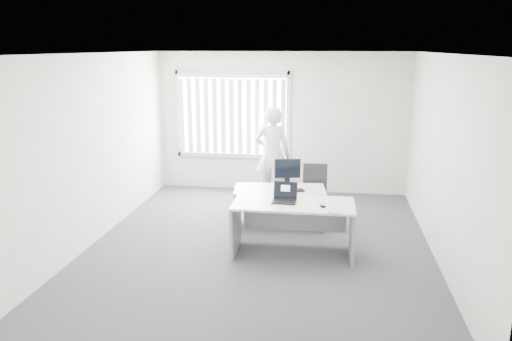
# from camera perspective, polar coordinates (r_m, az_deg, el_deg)

# --- Properties ---
(ground) EXTENTS (6.00, 6.00, 0.00)m
(ground) POSITION_cam_1_polar(r_m,az_deg,el_deg) (7.54, 0.45, -8.55)
(ground) COLOR #44454B
(ground) RESTS_ON ground
(wall_back) EXTENTS (5.00, 0.02, 2.80)m
(wall_back) POSITION_cam_1_polar(r_m,az_deg,el_deg) (10.05, 2.94, 5.45)
(wall_back) COLOR white
(wall_back) RESTS_ON ground
(wall_front) EXTENTS (5.00, 0.02, 2.80)m
(wall_front) POSITION_cam_1_polar(r_m,az_deg,el_deg) (4.29, -5.34, -6.42)
(wall_front) COLOR white
(wall_front) RESTS_ON ground
(wall_left) EXTENTS (0.02, 6.00, 2.80)m
(wall_left) POSITION_cam_1_polar(r_m,az_deg,el_deg) (7.87, -17.87, 2.40)
(wall_left) COLOR white
(wall_left) RESTS_ON ground
(wall_right) EXTENTS (0.02, 6.00, 2.80)m
(wall_right) POSITION_cam_1_polar(r_m,az_deg,el_deg) (7.21, 20.54, 1.16)
(wall_right) COLOR white
(wall_right) RESTS_ON ground
(ceiling) EXTENTS (5.00, 6.00, 0.02)m
(ceiling) POSITION_cam_1_polar(r_m,az_deg,el_deg) (6.96, 0.49, 13.25)
(ceiling) COLOR white
(ceiling) RESTS_ON wall_back
(window) EXTENTS (2.32, 0.06, 1.76)m
(window) POSITION_cam_1_polar(r_m,az_deg,el_deg) (10.14, -2.74, 6.38)
(window) COLOR #B3B3AF
(window) RESTS_ON wall_back
(blinds) EXTENTS (2.20, 0.10, 1.50)m
(blinds) POSITION_cam_1_polar(r_m,az_deg,el_deg) (10.09, -2.80, 6.17)
(blinds) COLOR white
(blinds) RESTS_ON wall_back
(desk_near) EXTENTS (1.70, 0.82, 0.77)m
(desk_near) POSITION_cam_1_polar(r_m,az_deg,el_deg) (7.06, 4.27, -5.36)
(desk_near) COLOR silver
(desk_near) RESTS_ON ground
(desk_far) EXTENTS (1.52, 0.84, 0.66)m
(desk_far) POSITION_cam_1_polar(r_m,az_deg,el_deg) (8.12, 2.72, -3.31)
(desk_far) COLOR silver
(desk_far) RESTS_ON ground
(office_chair) EXTENTS (0.56, 0.56, 0.98)m
(office_chair) POSITION_cam_1_polar(r_m,az_deg,el_deg) (8.48, 6.66, -3.87)
(office_chair) COLOR black
(office_chair) RESTS_ON ground
(person) EXTENTS (0.69, 0.49, 1.81)m
(person) POSITION_cam_1_polar(r_m,az_deg,el_deg) (9.50, 1.89, 1.93)
(person) COLOR silver
(person) RESTS_ON ground
(laptop) EXTENTS (0.35, 0.31, 0.26)m
(laptop) POSITION_cam_1_polar(r_m,az_deg,el_deg) (6.96, 3.23, -2.64)
(laptop) COLOR black
(laptop) RESTS_ON desk_near
(paper_sheet) EXTENTS (0.28, 0.22, 0.00)m
(paper_sheet) POSITION_cam_1_polar(r_m,az_deg,el_deg) (6.86, 7.15, -4.11)
(paper_sheet) COLOR silver
(paper_sheet) RESTS_ON desk_near
(mouse) EXTENTS (0.08, 0.12, 0.04)m
(mouse) POSITION_cam_1_polar(r_m,az_deg,el_deg) (6.85, 7.63, -3.96)
(mouse) COLOR #AFAFB1
(mouse) RESTS_ON paper_sheet
(booklet) EXTENTS (0.20, 0.25, 0.01)m
(booklet) POSITION_cam_1_polar(r_m,az_deg,el_deg) (6.69, 8.99, -4.59)
(booklet) COLOR white
(booklet) RESTS_ON desk_near
(keyboard) EXTENTS (0.48, 0.27, 0.02)m
(keyboard) POSITION_cam_1_polar(r_m,az_deg,el_deg) (7.91, 3.88, -2.31)
(keyboard) COLOR black
(keyboard) RESTS_ON desk_far
(monitor) EXTENTS (0.45, 0.21, 0.43)m
(monitor) POSITION_cam_1_polar(r_m,az_deg,el_deg) (8.26, 3.62, -0.13)
(monitor) COLOR black
(monitor) RESTS_ON desk_far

